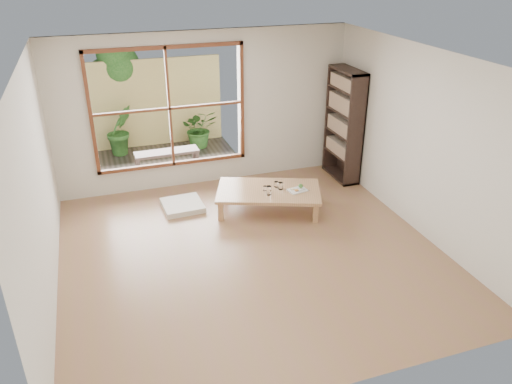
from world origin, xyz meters
TOP-DOWN VIEW (x-y plane):
  - ground at (0.00, 0.00)m, footprint 5.00×5.00m
  - low_table at (0.65, 1.08)m, footprint 1.81×1.41m
  - floor_cushion at (-0.64, 1.57)m, footprint 0.64×0.64m
  - bookshelf at (2.32, 1.88)m, footprint 0.31×0.88m
  - glass_tall at (0.59, 0.91)m, footprint 0.08×0.08m
  - glass_mid at (0.83, 1.04)m, footprint 0.08×0.08m
  - glass_short at (0.79, 1.14)m, footprint 0.07×0.07m
  - glass_small at (0.58, 1.07)m, footprint 0.06×0.06m
  - food_tray at (1.07, 0.91)m, footprint 0.32×0.25m
  - deck at (-0.60, 3.56)m, footprint 2.80×2.00m
  - garden_bench at (-0.61, 3.12)m, footprint 1.18×0.38m
  - bamboo_fence at (-0.60, 4.56)m, footprint 2.80×0.06m
  - shrub_right at (0.23, 4.11)m, footprint 0.74×0.65m
  - shrub_left at (-1.33, 4.22)m, footprint 0.67×0.62m
  - garden_tree at (-1.28, 4.86)m, footprint 1.04×0.85m

SIDE VIEW (x-z plane):
  - ground at x=0.00m, z-range 0.00..0.00m
  - deck at x=-0.60m, z-range -0.03..0.03m
  - floor_cushion at x=-0.64m, z-range 0.00..0.09m
  - low_table at x=0.65m, z-range 0.13..0.48m
  - garden_bench at x=-0.61m, z-range 0.15..0.52m
  - food_tray at x=1.07m, z-range 0.33..0.41m
  - glass_small at x=0.58m, z-range 0.35..0.42m
  - glass_short at x=0.79m, z-range 0.35..0.44m
  - glass_mid at x=0.83m, z-range 0.35..0.46m
  - glass_tall at x=0.59m, z-range 0.35..0.49m
  - shrub_right at x=0.23m, z-range 0.03..0.82m
  - shrub_left at x=-1.33m, z-range 0.02..1.02m
  - bamboo_fence at x=-0.60m, z-range 0.00..1.80m
  - bookshelf at x=2.32m, z-range 0.00..1.95m
  - garden_tree at x=-1.28m, z-range 0.52..2.74m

